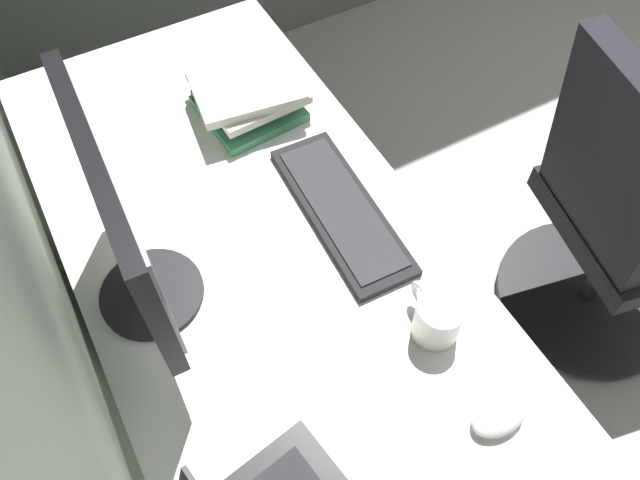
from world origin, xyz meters
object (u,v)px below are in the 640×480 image
monitor_primary (122,223)px  keyboard_main (341,210)px  coffee_mug (437,318)px  office_chair (616,225)px  drawer_pedestal (240,299)px  mouse_main (499,416)px  book_stack_near (248,94)px

monitor_primary → keyboard_main: bearing=-90.7°
keyboard_main → coffee_mug: coffee_mug is taller
monitor_primary → keyboard_main: 0.48m
coffee_mug → office_chair: size_ratio=0.13×
drawer_pedestal → coffee_mug: (-0.45, -0.24, 0.43)m
monitor_primary → coffee_mug: monitor_primary is taller
monitor_primary → coffee_mug: 0.57m
drawer_pedestal → mouse_main: mouse_main is taller
book_stack_near → coffee_mug: size_ratio=2.06×
coffee_mug → office_chair: (0.11, -0.71, -0.32)m
keyboard_main → coffee_mug: bearing=-177.5°
drawer_pedestal → monitor_primary: bearing=121.7°
monitor_primary → mouse_main: size_ratio=4.45×
book_stack_near → monitor_primary: bearing=134.2°
drawer_pedestal → coffee_mug: 0.66m
office_chair → mouse_main: bearing=113.0°
drawer_pedestal → coffee_mug: size_ratio=5.46×
mouse_main → office_chair: bearing=-67.0°
keyboard_main → book_stack_near: book_stack_near is taller
drawer_pedestal → office_chair: 1.01m
book_stack_near → office_chair: 1.01m
monitor_primary → book_stack_near: size_ratio=1.77×
book_stack_near → office_chair: (-0.59, -0.76, -0.32)m
monitor_primary → mouse_main: monitor_primary is taller
coffee_mug → keyboard_main: bearing=2.5°
mouse_main → drawer_pedestal: bearing=20.1°
mouse_main → book_stack_near: size_ratio=0.40×
monitor_primary → mouse_main: 0.71m
drawer_pedestal → book_stack_near: size_ratio=2.65×
drawer_pedestal → monitor_primary: (-0.12, 0.20, 0.62)m
mouse_main → monitor_primary: bearing=39.6°
monitor_primary → book_stack_near: 0.57m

